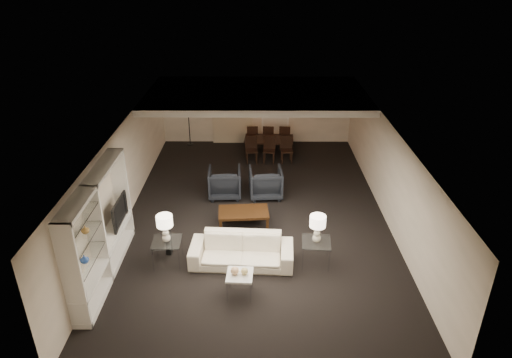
{
  "coord_description": "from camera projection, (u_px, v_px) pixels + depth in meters",
  "views": [
    {
      "loc": [
        0.04,
        -10.83,
        6.44
      ],
      "look_at": [
        0.0,
        0.0,
        1.1
      ],
      "focal_mm": 32.0,
      "sensor_mm": 36.0,
      "label": 1
    }
  ],
  "objects": [
    {
      "name": "floor_lamp",
      "position": [
        189.0,
        123.0,
        16.86
      ],
      "size": [
        0.32,
        0.32,
        1.69
      ],
      "primitive_type": null,
      "rotation": [
        0.0,
        0.0,
        -0.39
      ],
      "color": "black",
      "rests_on": "floor"
    },
    {
      "name": "armchair_left",
      "position": [
        225.0,
        183.0,
        13.36
      ],
      "size": [
        0.98,
        1.01,
        0.88
      ],
      "primitive_type": "imported",
      "rotation": [
        0.0,
        0.0,
        3.19
      ],
      "color": "black",
      "rests_on": "floor"
    },
    {
      "name": "side_table_left",
      "position": [
        168.0,
        252.0,
        10.47
      ],
      "size": [
        0.67,
        0.67,
        0.6
      ],
      "primitive_type": null,
      "rotation": [
        0.0,
        0.0,
        0.04
      ],
      "color": "silver",
      "rests_on": "floor"
    },
    {
      "name": "chair_nm",
      "position": [
        269.0,
        150.0,
        15.56
      ],
      "size": [
        0.46,
        0.46,
        0.9
      ],
      "primitive_type": null,
      "rotation": [
        0.0,
        0.0,
        -0.12
      ],
      "color": "black",
      "rests_on": "floor"
    },
    {
      "name": "gold_gourd_a",
      "position": [
        235.0,
        271.0,
        9.33
      ],
      "size": [
        0.17,
        0.17,
        0.17
      ],
      "primitive_type": "sphere",
      "color": "#E1AC77",
      "rests_on": "marble_table"
    },
    {
      "name": "gold_gourd_b",
      "position": [
        245.0,
        271.0,
        9.34
      ],
      "size": [
        0.15,
        0.15,
        0.15
      ],
      "primitive_type": "sphere",
      "color": "#D5BD70",
      "rests_on": "marble_table"
    },
    {
      "name": "chair_fl",
      "position": [
        252.0,
        136.0,
        16.73
      ],
      "size": [
        0.45,
        0.45,
        0.9
      ],
      "primitive_type": null,
      "rotation": [
        0.0,
        0.0,
        3.23
      ],
      "color": "black",
      "rests_on": "floor"
    },
    {
      "name": "dining_table",
      "position": [
        269.0,
        147.0,
        16.21
      ],
      "size": [
        1.77,
        1.06,
        0.6
      ],
      "primitive_type": "imported",
      "rotation": [
        0.0,
        0.0,
        -0.06
      ],
      "color": "black",
      "rests_on": "floor"
    },
    {
      "name": "media_unit",
      "position": [
        101.0,
        229.0,
        9.72
      ],
      "size": [
        0.38,
        3.4,
        2.35
      ],
      "primitive_type": null,
      "color": "white",
      "rests_on": "wall_left"
    },
    {
      "name": "table_lamp_left",
      "position": [
        165.0,
        229.0,
        10.19
      ],
      "size": [
        0.37,
        0.37,
        0.67
      ],
      "primitive_type": null,
      "rotation": [
        0.0,
        0.0,
        0.01
      ],
      "color": "beige",
      "rests_on": "side_table_left"
    },
    {
      "name": "ceiling_soffit",
      "position": [
        256.0,
        95.0,
        14.64
      ],
      "size": [
        7.0,
        4.0,
        0.2
      ],
      "primitive_type": "cube",
      "color": "silver",
      "rests_on": "ceiling"
    },
    {
      "name": "wall_left",
      "position": [
        123.0,
        174.0,
        12.02
      ],
      "size": [
        0.02,
        11.0,
        2.5
      ],
      "primitive_type": "cube",
      "color": "#C2B49C",
      "rests_on": "ground"
    },
    {
      "name": "wall_right",
      "position": [
        389.0,
        174.0,
        11.99
      ],
      "size": [
        0.02,
        11.0,
        2.5
      ],
      "primitive_type": "cube",
      "color": "#C2B49C",
      "rests_on": "ground"
    },
    {
      "name": "painting",
      "position": [
        314.0,
        103.0,
        16.76
      ],
      "size": [
        0.95,
        0.04,
        0.65
      ],
      "primitive_type": "cube",
      "color": "#142D38",
      "rests_on": "wall_back"
    },
    {
      "name": "floor_speaker",
      "position": [
        168.0,
        234.0,
        10.68
      ],
      "size": [
        0.14,
        0.14,
        1.12
      ],
      "primitive_type": "cube",
      "rotation": [
        0.0,
        0.0,
        -0.18
      ],
      "color": "black",
      "rests_on": "floor"
    },
    {
      "name": "table_lamp_right",
      "position": [
        317.0,
        229.0,
        10.17
      ],
      "size": [
        0.39,
        0.39,
        0.67
      ],
      "primitive_type": null,
      "rotation": [
        0.0,
        0.0,
        0.07
      ],
      "color": "beige",
      "rests_on": "side_table_right"
    },
    {
      "name": "chair_nl",
      "position": [
        252.0,
        150.0,
        15.56
      ],
      "size": [
        0.44,
        0.44,
        0.9
      ],
      "primitive_type": null,
      "rotation": [
        0.0,
        0.0,
        0.08
      ],
      "color": "black",
      "rests_on": "floor"
    },
    {
      "name": "television",
      "position": [
        115.0,
        212.0,
        10.63
      ],
      "size": [
        1.04,
        0.14,
        0.6
      ],
      "primitive_type": "imported",
      "rotation": [
        0.0,
        0.0,
        1.57
      ],
      "color": "black",
      "rests_on": "media_unit"
    },
    {
      "name": "ceiling",
      "position": [
        256.0,
        129.0,
        11.45
      ],
      "size": [
        7.0,
        11.0,
        0.02
      ],
      "primitive_type": "cube",
      "color": "silver",
      "rests_on": "ground"
    },
    {
      "name": "chair_fm",
      "position": [
        268.0,
        136.0,
        16.73
      ],
      "size": [
        0.44,
        0.44,
        0.9
      ],
      "primitive_type": null,
      "rotation": [
        0.0,
        0.0,
        3.09
      ],
      "color": "black",
      "rests_on": "floor"
    },
    {
      "name": "pendant_light",
      "position": [
        266.0,
        109.0,
        14.85
      ],
      "size": [
        0.52,
        0.52,
        0.24
      ],
      "primitive_type": "cylinder",
      "color": "#D8591E",
      "rests_on": "ceiling_soffit"
    },
    {
      "name": "side_table_right",
      "position": [
        316.0,
        252.0,
        10.45
      ],
      "size": [
        0.7,
        0.7,
        0.6
      ],
      "primitive_type": null,
      "rotation": [
        0.0,
        0.0,
        -0.09
      ],
      "color": "white",
      "rests_on": "floor"
    },
    {
      "name": "coffee_table",
      "position": [
        244.0,
        219.0,
        11.93
      ],
      "size": [
        1.34,
        0.84,
        0.46
      ],
      "primitive_type": null,
      "rotation": [
        0.0,
        0.0,
        0.07
      ],
      "color": "black",
      "rests_on": "floor"
    },
    {
      "name": "chair_fr",
      "position": [
        285.0,
        136.0,
        16.72
      ],
      "size": [
        0.45,
        0.45,
        0.9
      ],
      "primitive_type": null,
      "rotation": [
        0.0,
        0.0,
        3.05
      ],
      "color": "black",
      "rests_on": "floor"
    },
    {
      "name": "marble_table",
      "position": [
        240.0,
        285.0,
        9.49
      ],
      "size": [
        0.57,
        0.57,
        0.54
      ],
      "primitive_type": null,
      "rotation": [
        0.0,
        0.0,
        -0.05
      ],
      "color": "silver",
      "rests_on": "floor"
    },
    {
      "name": "wall_front",
      "position": [
        255.0,
        327.0,
        7.07
      ],
      "size": [
        7.0,
        0.02,
        2.5
      ],
      "primitive_type": "cube",
      "color": "#C2B49C",
      "rests_on": "ground"
    },
    {
      "name": "wall_back",
      "position": [
        257.0,
        110.0,
        16.94
      ],
      "size": [
        7.0,
        0.02,
        2.5
      ],
      "primitive_type": "cube",
      "color": "#C2B49C",
      "rests_on": "ground"
    },
    {
      "name": "armchair_right",
      "position": [
        266.0,
        183.0,
        13.36
      ],
      "size": [
        1.0,
        1.03,
        0.88
      ],
      "primitive_type": "imported",
      "rotation": [
        0.0,
        0.0,
        3.21
      ],
      "color": "black",
      "rests_on": "floor"
    },
    {
      "name": "chair_nr",
      "position": [
        287.0,
        150.0,
        15.56
      ],
      "size": [
        0.43,
        0.43,
        0.9
      ],
      "primitive_type": null,
      "rotation": [
        0.0,
        0.0,
        0.05
      ],
      "color": "black",
      "rests_on": "floor"
    },
    {
      "name": "door",
      "position": [
        275.0,
        116.0,
        17.0
      ],
      "size": [
        0.9,
        0.05,
        2.1
      ],
      "primitive_type": "cube",
      "color": "silver",
      "rests_on": "wall_back"
    },
    {
      "name": "floor",
      "position": [
        256.0,
        215.0,
        12.56
      ],
      "size": [
        11.0,
        11.0,
        0.0
      ],
      "primitive_type": "plane",
      "color": "black",
      "rests_on": "ground"
    },
    {
      "name": "curtains",
      "position": [
        232.0,
        112.0,
        16.89
      ],
      "size": [
        1.5,
        0.12,
        2.4
      ],
      "primitive_type": "cube",
      "color": "beige",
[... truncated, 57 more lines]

